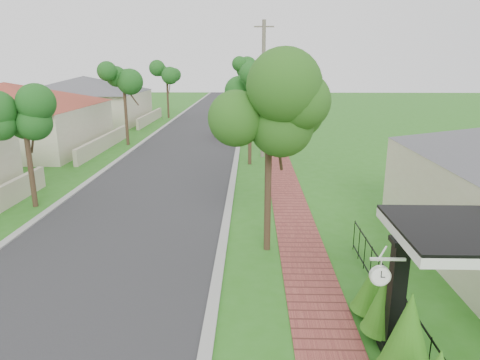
% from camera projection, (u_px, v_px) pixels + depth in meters
% --- Properties ---
extents(ground, '(160.00, 160.00, 0.00)m').
position_uv_depth(ground, '(184.00, 318.00, 10.12)').
color(ground, '#2B6E1A').
rests_on(ground, ground).
extents(road, '(7.00, 120.00, 0.02)m').
position_uv_depth(road, '(185.00, 150.00, 29.47)').
color(road, '#28282B').
rests_on(road, ground).
extents(kerb_right, '(0.30, 120.00, 0.10)m').
position_uv_depth(kerb_right, '(238.00, 151.00, 29.38)').
color(kerb_right, '#9E9E99').
rests_on(kerb_right, ground).
extents(kerb_left, '(0.30, 120.00, 0.10)m').
position_uv_depth(kerb_left, '(132.00, 150.00, 29.56)').
color(kerb_left, '#9E9E99').
rests_on(kerb_left, ground).
extents(sidewalk, '(1.50, 120.00, 0.03)m').
position_uv_depth(sidewalk, '(275.00, 151.00, 29.32)').
color(sidewalk, '#98463C').
rests_on(sidewalk, ground).
extents(porch_post, '(0.48, 0.48, 2.52)m').
position_uv_depth(porch_post, '(396.00, 302.00, 8.74)').
color(porch_post, black).
rests_on(porch_post, ground).
extents(picket_fence, '(0.03, 8.02, 1.00)m').
position_uv_depth(picket_fence, '(394.00, 301.00, 9.85)').
color(picket_fence, black).
rests_on(picket_fence, ground).
extents(street_trees, '(10.70, 37.65, 5.89)m').
position_uv_depth(street_trees, '(197.00, 79.00, 34.86)').
color(street_trees, '#382619').
rests_on(street_trees, ground).
extents(hedge_row, '(0.94, 4.42, 2.02)m').
position_uv_depth(hedge_row, '(400.00, 336.00, 8.18)').
color(hedge_row, '#216313').
rests_on(hedge_row, ground).
extents(far_house_red, '(15.56, 15.56, 4.60)m').
position_uv_depth(far_house_red, '(9.00, 116.00, 29.15)').
color(far_house_red, beige).
rests_on(far_house_red, ground).
extents(far_house_grey, '(15.56, 15.56, 4.60)m').
position_uv_depth(far_house_grey, '(86.00, 99.00, 42.65)').
color(far_house_grey, beige).
rests_on(far_house_grey, ground).
extents(parked_car_red, '(2.61, 4.85, 1.57)m').
position_uv_depth(parked_car_red, '(232.00, 127.00, 34.60)').
color(parked_car_red, maroon).
rests_on(parked_car_red, ground).
extents(parked_car_white, '(2.08, 4.44, 1.41)m').
position_uv_depth(parked_car_white, '(240.00, 112.00, 46.38)').
color(parked_car_white, silver).
rests_on(parked_car_white, ground).
extents(near_tree, '(2.16, 2.16, 5.54)m').
position_uv_depth(near_tree, '(269.00, 112.00, 12.72)').
color(near_tree, '#382619').
rests_on(near_tree, ground).
extents(utility_pole, '(1.20, 0.24, 8.32)m').
position_uv_depth(utility_pole, '(263.00, 90.00, 26.43)').
color(utility_pole, '#6E6456').
rests_on(utility_pole, ground).
extents(station_clock, '(0.67, 0.13, 0.57)m').
position_uv_depth(station_clock, '(381.00, 274.00, 8.15)').
color(station_clock, white).
rests_on(station_clock, ground).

